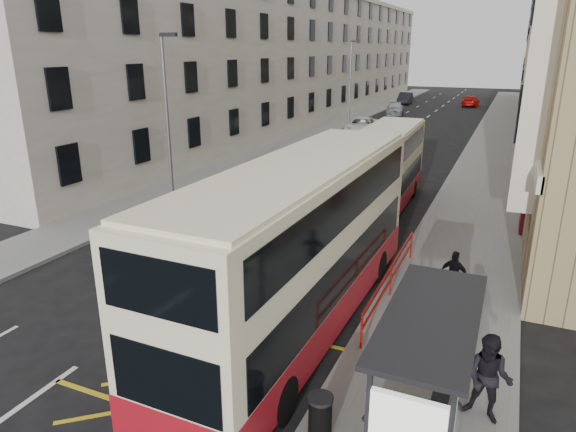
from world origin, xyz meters
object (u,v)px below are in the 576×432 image
at_px(double_decker_rear, 383,171).
at_px(car_dark, 405,98).
at_px(street_lamp_far, 351,78).
at_px(litter_bin, 320,415).
at_px(pedestrian_near, 376,431).
at_px(bus_shelter, 434,361).
at_px(pedestrian_far, 454,275).
at_px(street_lamp_near, 167,109).
at_px(pedestrian_mid, 489,379).
at_px(white_van, 362,126).
at_px(car_red, 471,101).
at_px(car_silver, 395,108).
at_px(double_decker_front, 301,247).

distance_m(double_decker_rear, car_dark, 50.53).
relative_size(street_lamp_far, litter_bin, 9.25).
height_order(double_decker_rear, pedestrian_near, double_decker_rear).
height_order(street_lamp_far, litter_bin, street_lamp_far).
relative_size(bus_shelter, pedestrian_far, 2.78).
distance_m(bus_shelter, double_decker_rear, 15.62).
bearing_deg(street_lamp_near, pedestrian_mid, -35.08).
bearing_deg(double_decker_rear, pedestrian_near, -77.76).
bearing_deg(white_van, car_red, 70.60).
bearing_deg(pedestrian_mid, white_van, 120.94).
bearing_deg(double_decker_rear, street_lamp_near, -167.26).
xyz_separation_m(bus_shelter, car_silver, (-12.10, 51.72, -1.35)).
xyz_separation_m(bus_shelter, double_decker_front, (-4.05, 3.57, 0.26)).
relative_size(street_lamp_far, pedestrian_near, 5.17).
distance_m(litter_bin, car_dark, 66.05).
relative_size(double_decker_rear, pedestrian_mid, 5.12).
distance_m(double_decker_front, pedestrian_mid, 5.62).
relative_size(pedestrian_far, car_silver, 0.33).
bearing_deg(car_dark, pedestrian_near, -83.26).
xyz_separation_m(pedestrian_far, white_van, (-11.44, 29.97, -0.15)).
height_order(pedestrian_near, car_silver, pedestrian_near).
bearing_deg(car_dark, double_decker_front, -85.46).
bearing_deg(pedestrian_mid, street_lamp_near, 156.06).
distance_m(street_lamp_near, car_dark, 52.41).
relative_size(double_decker_rear, car_red, 2.02).
height_order(street_lamp_near, litter_bin, street_lamp_near).
xyz_separation_m(litter_bin, car_dark, (-11.55, 65.03, 0.18)).
height_order(white_van, car_red, white_van).
bearing_deg(white_van, double_decker_front, -82.98).
bearing_deg(pedestrian_far, double_decker_front, 54.37).
bearing_deg(litter_bin, double_decker_rear, 99.59).
bearing_deg(pedestrian_far, bus_shelter, 106.60).
distance_m(street_lamp_near, street_lamp_far, 30.00).
bearing_deg(pedestrian_mid, double_decker_rear, 123.44).
bearing_deg(car_silver, white_van, -97.83).
distance_m(street_lamp_far, litter_bin, 44.81).
bearing_deg(pedestrian_mid, pedestrian_far, 114.59).
bearing_deg(double_decker_front, street_lamp_near, 141.33).
height_order(street_lamp_near, double_decker_rear, street_lamp_near).
xyz_separation_m(litter_bin, car_red, (-2.97, 65.68, 0.11)).
bearing_deg(street_lamp_far, street_lamp_near, -90.00).
bearing_deg(double_decker_front, car_red, 91.84).
height_order(bus_shelter, pedestrian_mid, bus_shelter).
bearing_deg(street_lamp_far, litter_bin, -73.47).
bearing_deg(pedestrian_near, litter_bin, -36.35).
height_order(double_decker_rear, pedestrian_far, double_decker_rear).
bearing_deg(street_lamp_near, car_red, 79.58).
bearing_deg(white_van, car_silver, 85.29).
bearing_deg(double_decker_front, litter_bin, -61.58).
bearing_deg(double_decker_front, street_lamp_far, 106.32).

